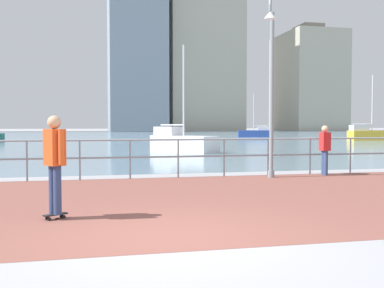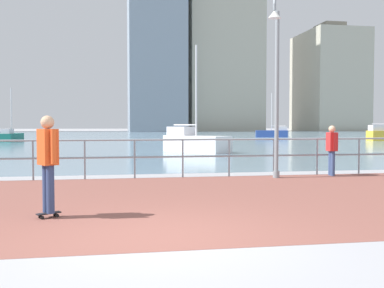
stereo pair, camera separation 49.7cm
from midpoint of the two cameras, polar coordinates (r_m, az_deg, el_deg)
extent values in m
plane|color=#9E9EA3|center=(46.16, -11.49, 0.53)|extent=(220.00, 220.00, 0.00)
cube|color=brown|center=(9.44, -7.26, -7.01)|extent=(28.00, 7.67, 0.01)
cube|color=#6B899E|center=(58.13, -11.71, 0.93)|extent=(180.00, 88.00, 0.00)
cylinder|color=#8C99A3|center=(13.29, -20.96, -2.00)|extent=(0.05, 0.05, 1.11)
cylinder|color=#8C99A3|center=(13.16, -14.91, -1.97)|extent=(0.05, 0.05, 1.11)
cylinder|color=#8C99A3|center=(13.17, -8.82, -1.91)|extent=(0.05, 0.05, 1.11)
cylinder|color=#8C99A3|center=(13.34, -2.80, -1.83)|extent=(0.05, 0.05, 1.11)
cylinder|color=#8C99A3|center=(13.64, 3.01, -1.73)|extent=(0.05, 0.05, 1.11)
cylinder|color=#8C99A3|center=(14.08, 8.51, -1.62)|extent=(0.05, 0.05, 1.11)
cylinder|color=#8C99A3|center=(14.64, 13.63, -1.51)|extent=(0.05, 0.05, 1.11)
cylinder|color=#8C99A3|center=(15.31, 18.34, -1.39)|extent=(0.05, 0.05, 1.11)
cylinder|color=#8C99A3|center=(13.14, -8.83, 0.50)|extent=(25.20, 0.06, 0.06)
cylinder|color=#8C99A3|center=(13.17, -8.82, -1.67)|extent=(25.20, 0.06, 0.06)
cylinder|color=gray|center=(13.51, 8.84, -3.73)|extent=(0.19, 0.19, 0.20)
cylinder|color=gray|center=(13.46, 8.90, 6.02)|extent=(0.12, 0.12, 4.79)
cylinder|color=gray|center=(13.35, 8.67, 17.12)|extent=(0.14, 0.15, 0.19)
cylinder|color=gray|center=(13.29, 8.65, 16.49)|extent=(0.12, 0.12, 0.17)
cone|color=silver|center=(13.24, 8.65, 15.66)|extent=(0.36, 0.36, 0.22)
cylinder|color=black|center=(8.04, -17.73, -8.60)|extent=(0.07, 0.06, 0.06)
cylinder|color=black|center=(7.97, -17.49, -8.69)|extent=(0.07, 0.06, 0.06)
cylinder|color=black|center=(7.93, -19.42, -8.76)|extent=(0.07, 0.06, 0.06)
cylinder|color=black|center=(7.86, -19.20, -8.86)|extent=(0.07, 0.06, 0.06)
cube|color=black|center=(7.94, -18.46, -8.37)|extent=(0.40, 0.30, 0.02)
cylinder|color=navy|center=(7.95, -18.74, -5.38)|extent=(0.18, 0.18, 0.80)
cylinder|color=navy|center=(7.80, -18.26, -5.52)|extent=(0.18, 0.18, 0.80)
cube|color=#D84C1E|center=(7.81, -18.57, -0.39)|extent=(0.38, 0.41, 0.59)
cylinder|color=#D84C1E|center=(8.02, -19.25, -0.22)|extent=(0.12, 0.12, 0.56)
cylinder|color=#D84C1E|center=(7.60, -17.86, -0.34)|extent=(0.12, 0.12, 0.56)
sphere|color=tan|center=(7.80, -18.62, 2.60)|extent=(0.22, 0.22, 0.22)
cylinder|color=#384C7A|center=(14.56, 15.18, -2.25)|extent=(0.14, 0.14, 0.75)
cylinder|color=#384C7A|center=(14.41, 15.44, -2.30)|extent=(0.14, 0.14, 0.75)
cube|color=red|center=(14.44, 15.34, 0.32)|extent=(0.26, 0.35, 0.56)
cylinder|color=red|center=(14.65, 14.97, 0.40)|extent=(0.10, 0.10, 0.53)
cylinder|color=red|center=(14.23, 15.73, 0.34)|extent=(0.10, 0.10, 0.53)
sphere|color=#DBAD89|center=(14.43, 15.36, 1.84)|extent=(0.21, 0.21, 0.21)
cube|color=white|center=(25.41, -1.61, 0.01)|extent=(3.42, 4.25, 0.91)
cube|color=silver|center=(26.31, -3.54, 1.63)|extent=(1.60, 1.78, 0.50)
cylinder|color=silver|center=(25.45, -1.62, 6.71)|extent=(0.10, 0.10, 5.04)
cylinder|color=silver|center=(26.06, -3.04, 2.40)|extent=(1.12, 1.63, 0.08)
cube|color=#284799|center=(55.43, 7.46, 1.29)|extent=(3.91, 2.04, 0.80)
cube|color=silver|center=(55.55, 8.62, 1.93)|extent=(1.50, 1.12, 0.45)
cylinder|color=silver|center=(55.44, 7.48, 4.01)|extent=(0.09, 0.09, 4.45)
cylinder|color=silver|center=(55.51, 8.32, 2.26)|extent=(1.65, 0.48, 0.07)
cube|color=gold|center=(46.47, 21.28, 1.00)|extent=(4.46, 1.58, 0.94)
cube|color=silver|center=(45.79, 19.88, 1.92)|extent=(1.63, 1.03, 0.52)
cylinder|color=silver|center=(46.50, 21.35, 4.80)|extent=(0.10, 0.10, 5.23)
cylinder|color=silver|center=(45.97, 20.27, 2.37)|extent=(1.98, 0.19, 0.08)
cube|color=#B2AD99|center=(104.16, 1.27, 13.42)|extent=(16.00, 12.81, 42.53)
cube|color=#8493A3|center=(99.31, -7.11, 15.04)|extent=(11.65, 13.06, 46.26)
cube|color=#B2AD99|center=(110.92, 14.15, 7.45)|extent=(12.38, 16.83, 22.49)
cube|color=gray|center=(112.65, 14.22, 13.66)|extent=(4.95, 6.73, 2.00)
camera|label=1|loc=(0.25, -91.35, -0.06)|focal=42.64mm
camera|label=2|loc=(0.25, 88.65, 0.06)|focal=42.64mm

